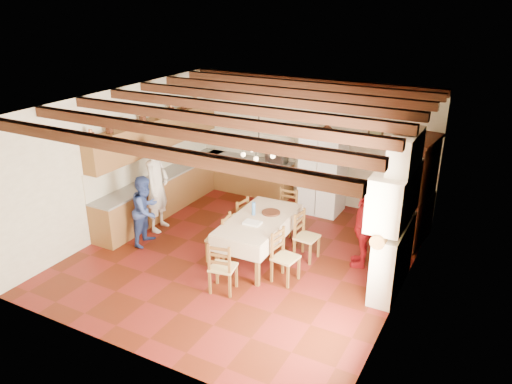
% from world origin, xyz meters
% --- Properties ---
extents(floor, '(6.00, 6.50, 0.02)m').
position_xyz_m(floor, '(0.00, 0.00, -0.01)').
color(floor, '#4F190B').
rests_on(floor, ground).
extents(ceiling, '(6.00, 6.50, 0.02)m').
position_xyz_m(ceiling, '(0.00, 0.00, 3.01)').
color(ceiling, silver).
rests_on(ceiling, ground).
extents(wall_back, '(6.00, 0.02, 3.00)m').
position_xyz_m(wall_back, '(0.00, 3.26, 1.50)').
color(wall_back, beige).
rests_on(wall_back, ground).
extents(wall_front, '(6.00, 0.02, 3.00)m').
position_xyz_m(wall_front, '(0.00, -3.26, 1.50)').
color(wall_front, beige).
rests_on(wall_front, ground).
extents(wall_left, '(0.02, 6.50, 3.00)m').
position_xyz_m(wall_left, '(-3.01, 0.00, 1.50)').
color(wall_left, beige).
rests_on(wall_left, ground).
extents(wall_right, '(0.02, 6.50, 3.00)m').
position_xyz_m(wall_right, '(3.01, 0.00, 1.50)').
color(wall_right, beige).
rests_on(wall_right, ground).
extents(ceiling_beams, '(6.00, 6.30, 0.16)m').
position_xyz_m(ceiling_beams, '(0.00, 0.00, 2.91)').
color(ceiling_beams, '#3D1F12').
rests_on(ceiling_beams, ground).
extents(lower_cabinets_left, '(0.60, 4.30, 0.86)m').
position_xyz_m(lower_cabinets_left, '(-2.70, 1.05, 0.43)').
color(lower_cabinets_left, brown).
rests_on(lower_cabinets_left, ground).
extents(lower_cabinets_back, '(2.30, 0.60, 0.86)m').
position_xyz_m(lower_cabinets_back, '(-1.55, 2.95, 0.43)').
color(lower_cabinets_back, brown).
rests_on(lower_cabinets_back, ground).
extents(countertop_left, '(0.62, 4.30, 0.04)m').
position_xyz_m(countertop_left, '(-2.70, 1.05, 0.88)').
color(countertop_left, slate).
rests_on(countertop_left, lower_cabinets_left).
extents(countertop_back, '(2.34, 0.62, 0.04)m').
position_xyz_m(countertop_back, '(-1.55, 2.95, 0.88)').
color(countertop_back, slate).
rests_on(countertop_back, lower_cabinets_back).
extents(backsplash_left, '(0.03, 4.30, 0.60)m').
position_xyz_m(backsplash_left, '(-2.98, 1.05, 1.20)').
color(backsplash_left, beige).
rests_on(backsplash_left, ground).
extents(backsplash_back, '(2.30, 0.03, 0.60)m').
position_xyz_m(backsplash_back, '(-1.55, 3.23, 1.20)').
color(backsplash_back, beige).
rests_on(backsplash_back, ground).
extents(upper_cabinets, '(0.35, 4.20, 0.70)m').
position_xyz_m(upper_cabinets, '(-2.83, 1.05, 1.85)').
color(upper_cabinets, brown).
rests_on(upper_cabinets, ground).
extents(fireplace, '(0.56, 1.60, 2.80)m').
position_xyz_m(fireplace, '(2.72, 0.20, 1.40)').
color(fireplace, beige).
rests_on(fireplace, ground).
extents(wall_picture, '(0.34, 0.03, 0.42)m').
position_xyz_m(wall_picture, '(1.55, 3.23, 1.85)').
color(wall_picture, '#322818').
rests_on(wall_picture, ground).
extents(refrigerator, '(0.93, 0.77, 1.85)m').
position_xyz_m(refrigerator, '(0.55, 2.71, 0.93)').
color(refrigerator, white).
rests_on(refrigerator, floor).
extents(hutch, '(0.65, 1.27, 2.21)m').
position_xyz_m(hutch, '(2.75, 2.15, 1.10)').
color(hutch, '#33150D').
rests_on(hutch, floor).
extents(dining_table, '(1.07, 1.99, 0.86)m').
position_xyz_m(dining_table, '(0.31, 0.01, 0.77)').
color(dining_table, silver).
rests_on(dining_table, floor).
extents(chandelier, '(0.47, 0.47, 0.03)m').
position_xyz_m(chandelier, '(0.31, 0.01, 2.25)').
color(chandelier, black).
rests_on(chandelier, ground).
extents(chair_left_near, '(0.46, 0.48, 0.96)m').
position_xyz_m(chair_left_near, '(-0.35, -0.37, 0.48)').
color(chair_left_near, brown).
rests_on(chair_left_near, floor).
extents(chair_left_far, '(0.44, 0.46, 0.96)m').
position_xyz_m(chair_left_far, '(-0.47, 0.49, 0.48)').
color(chair_left_far, brown).
rests_on(chair_left_far, floor).
extents(chair_right_near, '(0.45, 0.47, 0.96)m').
position_xyz_m(chair_right_near, '(1.10, -0.46, 0.48)').
color(chair_right_near, brown).
rests_on(chair_right_near, floor).
extents(chair_right_far, '(0.43, 0.45, 0.96)m').
position_xyz_m(chair_right_far, '(1.13, 0.45, 0.48)').
color(chair_right_far, brown).
rests_on(chair_right_far, floor).
extents(chair_end_near, '(0.49, 0.47, 0.96)m').
position_xyz_m(chair_end_near, '(0.29, -1.26, 0.48)').
color(chair_end_near, brown).
rests_on(chair_end_near, floor).
extents(chair_end_far, '(0.44, 0.43, 0.96)m').
position_xyz_m(chair_end_far, '(0.30, 1.26, 0.48)').
color(chair_end_far, brown).
rests_on(chair_end_far, floor).
extents(person_man, '(0.61, 0.79, 1.95)m').
position_xyz_m(person_man, '(-2.21, 0.16, 0.98)').
color(person_man, silver).
rests_on(person_man, floor).
extents(person_woman_blue, '(0.64, 0.77, 1.46)m').
position_xyz_m(person_woman_blue, '(-2.00, -0.48, 0.73)').
color(person_woman_blue, '#314791').
rests_on(person_woman_blue, floor).
extents(person_woman_red, '(0.58, 0.98, 1.57)m').
position_xyz_m(person_woman_red, '(2.12, 0.73, 0.79)').
color(person_woman_red, '#A31118').
rests_on(person_woman_red, floor).
extents(microwave, '(0.50, 0.35, 0.27)m').
position_xyz_m(microwave, '(-0.75, 2.95, 1.04)').
color(microwave, silver).
rests_on(microwave, countertop_back).
extents(fridge_vase, '(0.34, 0.34, 0.28)m').
position_xyz_m(fridge_vase, '(0.60, 2.71, 1.99)').
color(fridge_vase, '#33150D').
rests_on(fridge_vase, refrigerator).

